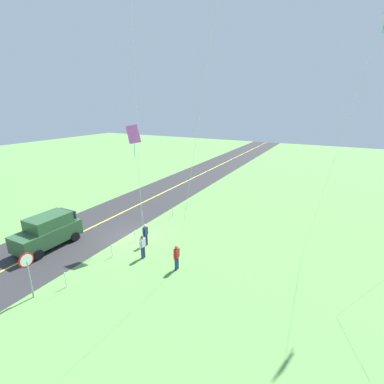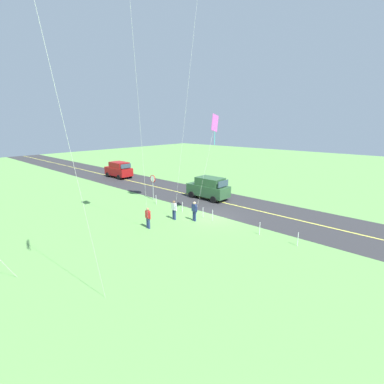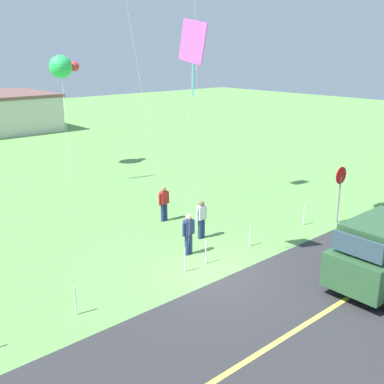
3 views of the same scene
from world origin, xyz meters
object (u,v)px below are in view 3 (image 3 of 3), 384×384
(person_adult_companion, at_px, (201,218))
(kite_green_far, at_px, (62,67))
(stop_sign, at_px, (340,184))
(kite_red_low, at_px, (193,46))
(person_adult_near, at_px, (189,233))
(car_suv_foreground, at_px, (384,251))
(person_child_watcher, at_px, (164,203))

(person_adult_companion, xyz_separation_m, kite_green_far, (1.42, 14.23, 5.54))
(stop_sign, height_order, kite_red_low, kite_red_low)
(stop_sign, height_order, person_adult_companion, stop_sign)
(person_adult_near, bearing_deg, person_adult_companion, -173.86)
(stop_sign, bearing_deg, person_adult_near, 165.81)
(person_adult_companion, bearing_deg, stop_sign, 41.73)
(person_adult_companion, distance_m, kite_red_low, 7.31)
(person_adult_near, height_order, person_adult_companion, same)
(car_suv_foreground, xyz_separation_m, kite_green_far, (-0.38, 21.00, 5.25))
(stop_sign, xyz_separation_m, person_adult_companion, (-5.74, 2.66, -0.94))
(car_suv_foreground, distance_m, kite_green_far, 21.65)
(car_suv_foreground, xyz_separation_m, stop_sign, (3.93, 4.10, 0.65))
(kite_red_low, bearing_deg, kite_green_far, 77.09)
(person_adult_companion, xyz_separation_m, kite_red_low, (-2.32, -2.10, 6.60))
(person_adult_companion, distance_m, person_child_watcher, 2.59)
(stop_sign, bearing_deg, kite_green_far, 104.33)
(kite_green_far, bearing_deg, kite_red_low, -102.91)
(person_child_watcher, bearing_deg, kite_red_low, 115.35)
(person_adult_near, bearing_deg, kite_green_far, -125.38)
(person_child_watcher, bearing_deg, kite_green_far, -43.79)
(stop_sign, relative_size, person_adult_companion, 1.60)
(stop_sign, xyz_separation_m, person_child_watcher, (-5.64, 5.26, -0.94))
(stop_sign, height_order, kite_green_far, kite_green_far)
(car_suv_foreground, bearing_deg, kite_green_far, 91.05)
(person_adult_near, height_order, kite_green_far, kite_green_far)
(person_child_watcher, distance_m, kite_red_low, 8.45)
(person_adult_companion, height_order, kite_green_far, kite_green_far)
(car_suv_foreground, height_order, person_adult_near, car_suv_foreground)
(person_adult_near, relative_size, kite_red_low, 0.19)
(stop_sign, relative_size, kite_green_far, 0.36)
(person_adult_companion, height_order, person_child_watcher, same)
(stop_sign, bearing_deg, car_suv_foreground, -133.78)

